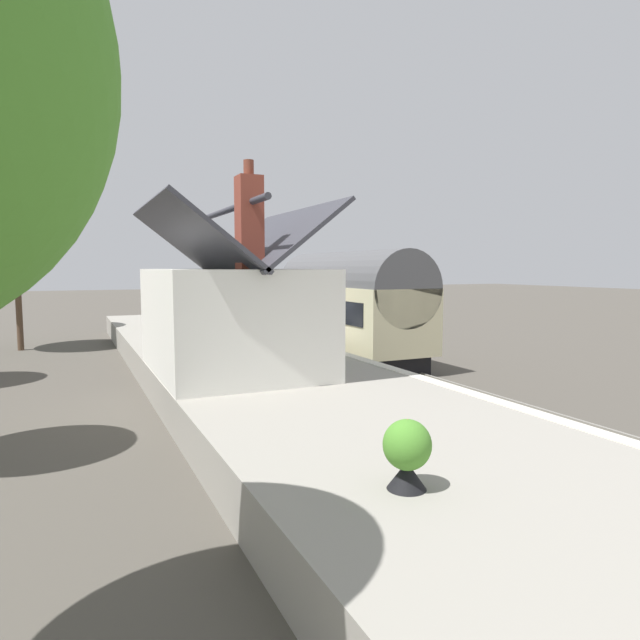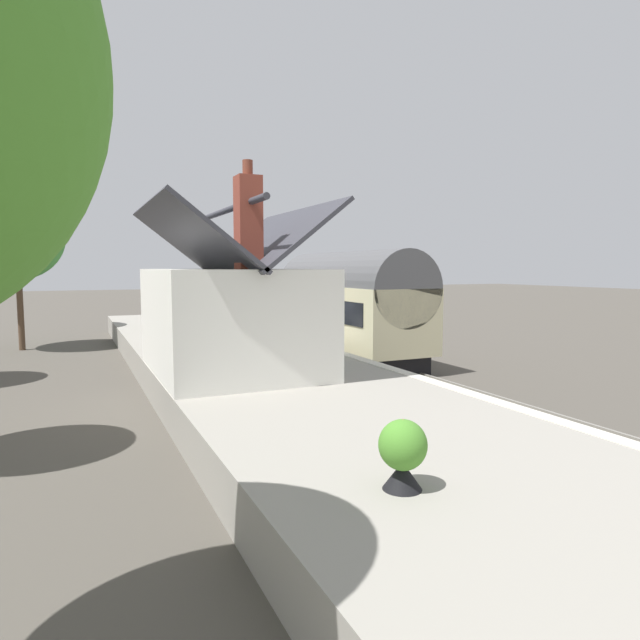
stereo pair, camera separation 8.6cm
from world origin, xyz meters
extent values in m
plane|color=#4C473F|center=(0.00, 0.00, 0.00)|extent=(160.00, 160.00, 0.00)
cube|color=gray|center=(0.00, 4.11, 0.47)|extent=(32.00, 6.22, 0.94)
cube|color=beige|center=(0.00, 1.18, 0.95)|extent=(32.00, 0.36, 0.02)
cube|color=gray|center=(0.00, -1.62, 0.07)|extent=(52.00, 0.08, 0.14)
cube|color=gray|center=(0.00, -0.18, 0.07)|extent=(52.00, 0.08, 0.14)
cube|color=black|center=(1.76, -0.90, 0.35)|extent=(7.75, 2.29, 0.70)
cube|color=beige|center=(1.76, -0.90, 1.85)|extent=(8.42, 2.70, 2.30)
cylinder|color=#515154|center=(1.76, -0.90, 3.00)|extent=(8.42, 2.65, 2.65)
cube|color=black|center=(1.76, 0.47, 2.14)|extent=(7.16, 0.03, 0.80)
cylinder|color=black|center=(4.28, -0.90, 0.35)|extent=(0.70, 2.16, 0.70)
cylinder|color=black|center=(-0.77, -0.90, 0.35)|extent=(0.70, 2.16, 0.70)
cube|color=black|center=(5.99, -0.90, 2.25)|extent=(0.04, 2.16, 0.90)
cylinder|color=#F2EDCC|center=(6.01, -0.90, 1.27)|extent=(0.06, 0.24, 0.24)
cube|color=red|center=(6.05, -0.90, 0.82)|extent=(0.16, 2.56, 0.24)
cube|color=white|center=(-3.19, 5.22, 2.30)|extent=(5.48, 3.97, 2.71)
cube|color=#38383F|center=(-3.19, 4.23, 4.43)|extent=(5.98, 2.25, 1.79)
cube|color=#38383F|center=(-3.19, 6.22, 4.43)|extent=(5.98, 2.25, 1.79)
cylinder|color=#38383F|center=(-3.19, 5.22, 5.21)|extent=(5.98, 0.16, 0.16)
cube|color=brown|center=(-4.83, 5.22, 4.74)|extent=(0.56, 0.56, 2.17)
cylinder|color=brown|center=(-4.83, 5.22, 6.01)|extent=(0.24, 0.24, 0.36)
cube|color=teal|center=(-3.21, 3.22, 1.99)|extent=(0.90, 0.06, 2.10)
cube|color=teal|center=(-4.61, 3.22, 2.64)|extent=(0.80, 0.05, 1.10)
cube|color=teal|center=(-1.81, 3.22, 2.64)|extent=(0.80, 0.05, 1.10)
cube|color=brown|center=(7.00, 2.93, 1.39)|extent=(1.40, 0.41, 0.06)
cube|color=brown|center=(7.00, 2.75, 1.62)|extent=(1.40, 0.12, 0.40)
cube|color=black|center=(6.44, 2.93, 1.16)|extent=(0.06, 0.36, 0.44)
cube|color=black|center=(7.56, 2.92, 1.16)|extent=(0.06, 0.36, 0.44)
cube|color=brown|center=(4.59, 2.99, 1.39)|extent=(1.40, 0.41, 0.06)
cube|color=brown|center=(4.59, 2.81, 1.62)|extent=(1.40, 0.11, 0.40)
cube|color=black|center=(4.03, 2.99, 1.16)|extent=(0.06, 0.36, 0.44)
cube|color=black|center=(5.15, 2.98, 1.16)|extent=(0.06, 0.36, 0.44)
cone|color=black|center=(-11.81, 5.41, 1.12)|extent=(0.50, 0.50, 0.35)
cylinder|color=black|center=(-11.81, 5.41, 0.97)|extent=(0.27, 0.27, 0.06)
ellipsoid|color=#4C8C2D|center=(-11.81, 5.41, 1.51)|extent=(0.61, 0.61, 0.64)
cone|color=#F0625B|center=(-11.81, 5.41, 1.72)|extent=(0.12, 0.12, 0.24)
cube|color=#9E5138|center=(10.88, 2.00, 1.13)|extent=(0.87, 0.32, 0.38)
ellipsoid|color=olive|center=(10.88, 2.00, 1.44)|extent=(0.78, 0.29, 0.29)
cube|color=teal|center=(6.28, 2.01, 1.11)|extent=(1.08, 0.32, 0.35)
ellipsoid|color=olive|center=(6.28, 2.01, 1.40)|extent=(0.98, 0.29, 0.29)
cone|color=black|center=(9.41, 2.51, 1.09)|extent=(0.51, 0.51, 0.31)
cylinder|color=black|center=(9.41, 2.51, 0.97)|extent=(0.28, 0.28, 0.06)
ellipsoid|color=olive|center=(9.41, 2.51, 1.47)|extent=(0.65, 0.65, 0.74)
cube|color=black|center=(4.78, 2.26, 1.09)|extent=(1.09, 0.32, 0.30)
ellipsoid|color=#4C8C2D|center=(4.78, 2.26, 1.36)|extent=(0.98, 0.29, 0.29)
cylinder|color=#4C3828|center=(10.37, 11.17, 1.88)|extent=(0.26, 0.26, 3.76)
ellipsoid|color=#3D8438|center=(10.37, 11.17, 5.15)|extent=(4.37, 4.00, 4.00)
camera|label=1|loc=(-17.38, 9.17, 3.70)|focal=30.82mm
camera|label=2|loc=(-17.41, 9.09, 3.70)|focal=30.82mm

